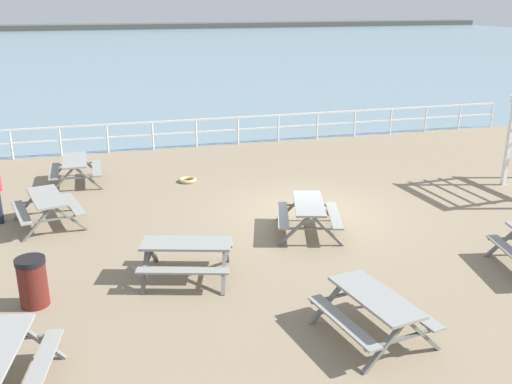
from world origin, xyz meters
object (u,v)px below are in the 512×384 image
(picnic_table_corner, at_px, (374,306))
(picnic_table_far_left, at_px, (47,203))
(picnic_table_far_right, at_px, (75,165))
(litter_bin, at_px, (33,282))
(picnic_table_near_left, at_px, (187,251))
(picnic_table_mid_centre, at_px, (309,210))

(picnic_table_corner, bearing_deg, picnic_table_far_left, 29.66)
(picnic_table_far_right, xyz_separation_m, litter_bin, (-0.62, -7.42, -0.10))
(picnic_table_corner, xyz_separation_m, litter_bin, (-5.58, 2.64, -0.10))
(picnic_table_near_left, relative_size, picnic_table_mid_centre, 1.00)
(picnic_table_near_left, xyz_separation_m, litter_bin, (-2.91, -0.35, -0.10))
(picnic_table_far_left, bearing_deg, picnic_table_corner, -153.74)
(picnic_table_near_left, bearing_deg, picnic_table_far_left, 144.38)
(picnic_table_near_left, height_order, picnic_table_corner, same)
(picnic_table_far_right, height_order, picnic_table_corner, same)
(litter_bin, bearing_deg, picnic_table_corner, -25.28)
(picnic_table_mid_centre, xyz_separation_m, litter_bin, (-6.13, -1.89, -0.10))
(picnic_table_far_left, bearing_deg, litter_bin, 166.47)
(picnic_table_far_left, bearing_deg, picnic_table_mid_centre, -123.17)
(picnic_table_mid_centre, bearing_deg, picnic_table_corner, -170.18)
(picnic_table_mid_centre, xyz_separation_m, picnic_table_far_right, (-5.51, 5.53, 0.00))
(picnic_table_mid_centre, relative_size, picnic_table_far_right, 1.19)
(picnic_table_corner, bearing_deg, litter_bin, 54.77)
(litter_bin, bearing_deg, picnic_table_mid_centre, 17.17)
(picnic_table_corner, bearing_deg, picnic_table_far_right, 16.34)
(picnic_table_near_left, distance_m, picnic_table_mid_centre, 3.56)
(picnic_table_near_left, xyz_separation_m, picnic_table_far_left, (-2.90, 3.75, 0.00))
(picnic_table_far_right, xyz_separation_m, picnic_table_corner, (4.97, -10.06, 0.00))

